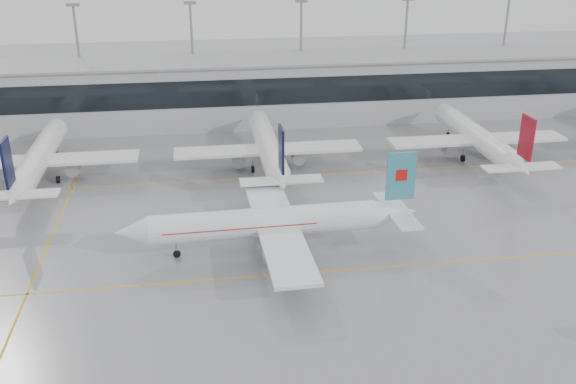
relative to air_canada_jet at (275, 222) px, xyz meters
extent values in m
plane|color=gray|center=(2.46, -6.20, -3.67)|extent=(320.00, 320.00, 0.00)
cube|color=orange|center=(2.46, -6.20, -3.66)|extent=(120.00, 0.25, 0.01)
cube|color=orange|center=(2.46, 23.80, -3.66)|extent=(120.00, 0.25, 0.01)
cube|color=orange|center=(-27.54, 8.80, -3.66)|extent=(0.25, 60.00, 0.01)
cube|color=#A4A4A8|center=(2.46, 55.80, 2.33)|extent=(180.00, 15.00, 12.00)
cube|color=black|center=(2.46, 48.25, 3.83)|extent=(180.00, 0.20, 5.00)
cube|color=gray|center=(2.46, 55.80, 8.53)|extent=(182.00, 16.00, 0.40)
cylinder|color=gray|center=(-30.54, 61.80, 7.33)|extent=(0.50, 0.50, 22.00)
cube|color=gray|center=(-30.54, 61.80, 18.63)|extent=(2.40, 1.00, 0.60)
cylinder|color=gray|center=(-8.54, 61.80, 7.33)|extent=(0.50, 0.50, 22.00)
cube|color=gray|center=(-8.54, 61.80, 18.63)|extent=(2.40, 1.00, 0.60)
cylinder|color=gray|center=(13.46, 61.80, 7.33)|extent=(0.50, 0.50, 22.00)
cube|color=gray|center=(13.46, 61.80, 18.63)|extent=(2.40, 1.00, 0.60)
cylinder|color=gray|center=(35.46, 61.80, 7.33)|extent=(0.50, 0.50, 22.00)
cylinder|color=gray|center=(57.46, 61.80, 7.33)|extent=(0.50, 0.50, 22.00)
cylinder|color=white|center=(-1.28, -0.03, 0.08)|extent=(27.05, 4.21, 3.54)
cone|color=white|center=(-16.76, -0.42, 0.08)|extent=(4.09, 3.64, 3.54)
cone|color=white|center=(15.00, 0.38, 0.08)|extent=(5.69, 3.68, 3.54)
cube|color=white|center=(0.22, 0.01, -0.32)|extent=(5.73, 29.33, 0.45)
cube|color=white|center=(15.20, 0.38, 0.38)|extent=(3.08, 11.30, 0.25)
cube|color=teal|center=(15.40, 0.39, 4.87)|extent=(3.61, 0.44, 6.03)
cylinder|color=#959599|center=(-0.16, -4.81, -1.82)|extent=(3.65, 2.19, 2.10)
cylinder|color=#959599|center=(-0.40, 4.79, -1.82)|extent=(3.65, 2.19, 2.10)
cylinder|color=gray|center=(-11.76, -0.29, -2.45)|extent=(0.20, 0.20, 1.53)
cylinder|color=black|center=(-11.76, -0.29, -3.22)|extent=(0.91, 0.32, 0.90)
cylinder|color=gray|center=(1.28, -2.57, -2.35)|extent=(0.24, 0.24, 1.53)
cylinder|color=black|center=(1.28, -2.57, -3.12)|extent=(1.11, 0.48, 1.10)
cylinder|color=gray|center=(1.15, 2.63, -2.35)|extent=(0.24, 0.24, 1.53)
cylinder|color=black|center=(1.15, 2.63, -3.12)|extent=(1.11, 0.48, 1.10)
cube|color=#B70F0F|center=(15.40, 0.39, 5.05)|extent=(1.41, 0.48, 1.40)
cube|color=#B70F0F|center=(-4.28, -0.11, 0.28)|extent=(18.08, 4.02, 0.12)
cylinder|color=white|center=(-32.54, 28.80, 0.13)|extent=(3.59, 27.36, 3.59)
cone|color=white|center=(-32.54, 44.48, 0.13)|extent=(3.59, 4.00, 3.59)
cone|color=white|center=(-32.54, 12.32, 0.13)|extent=(3.59, 5.60, 3.59)
cube|color=white|center=(-32.54, 27.30, -0.27)|extent=(29.64, 5.00, 0.45)
cube|color=white|center=(-32.54, 12.12, 0.43)|extent=(11.40, 2.80, 0.25)
cube|color=black|center=(-32.54, 11.92, 4.99)|extent=(0.35, 3.60, 6.12)
cylinder|color=#959599|center=(-37.34, 27.80, -1.77)|extent=(2.10, 3.60, 2.10)
cylinder|color=#959599|center=(-27.74, 27.80, -1.77)|extent=(2.10, 3.60, 2.10)
cylinder|color=gray|center=(-32.54, 39.48, -2.44)|extent=(0.20, 0.20, 1.56)
cylinder|color=black|center=(-32.54, 39.48, -3.22)|extent=(0.30, 0.90, 0.90)
cylinder|color=gray|center=(-35.14, 26.30, -2.34)|extent=(0.24, 0.24, 1.56)
cylinder|color=black|center=(-35.14, 26.30, -3.12)|extent=(0.45, 1.10, 1.10)
cylinder|color=gray|center=(-29.94, 26.30, -2.34)|extent=(0.24, 0.24, 1.56)
cylinder|color=black|center=(-29.94, 26.30, -3.12)|extent=(0.45, 1.10, 1.10)
cylinder|color=white|center=(2.46, 28.80, 0.13)|extent=(3.59, 27.36, 3.59)
cone|color=white|center=(2.46, 44.48, 0.13)|extent=(3.59, 4.00, 3.59)
cone|color=white|center=(2.46, 12.32, 0.13)|extent=(3.59, 5.60, 3.59)
cube|color=white|center=(2.46, 27.30, -0.27)|extent=(29.64, 5.00, 0.45)
cube|color=white|center=(2.46, 12.12, 0.43)|extent=(11.40, 2.80, 0.25)
cube|color=black|center=(2.46, 11.92, 4.99)|extent=(0.35, 3.60, 6.12)
cylinder|color=#959599|center=(-2.34, 27.80, -1.77)|extent=(2.10, 3.60, 2.10)
cylinder|color=#959599|center=(7.26, 27.80, -1.77)|extent=(2.10, 3.60, 2.10)
cylinder|color=gray|center=(2.46, 39.48, -2.44)|extent=(0.20, 0.20, 1.56)
cylinder|color=black|center=(2.46, 39.48, -3.22)|extent=(0.30, 0.90, 0.90)
cylinder|color=gray|center=(-0.14, 26.30, -2.34)|extent=(0.24, 0.24, 1.56)
cylinder|color=black|center=(-0.14, 26.30, -3.12)|extent=(0.45, 1.10, 1.10)
cylinder|color=gray|center=(5.06, 26.30, -2.34)|extent=(0.24, 0.24, 1.56)
cylinder|color=black|center=(5.06, 26.30, -3.12)|extent=(0.45, 1.10, 1.10)
cylinder|color=white|center=(37.46, 28.80, 0.13)|extent=(3.59, 27.36, 3.59)
cone|color=white|center=(37.46, 44.48, 0.13)|extent=(3.59, 4.00, 3.59)
cone|color=white|center=(37.46, 12.32, 0.13)|extent=(3.59, 5.60, 3.59)
cube|color=white|center=(37.46, 27.30, -0.27)|extent=(29.64, 5.00, 0.45)
cube|color=white|center=(37.46, 12.12, 0.43)|extent=(11.40, 2.80, 0.25)
cube|color=maroon|center=(37.46, 11.92, 4.99)|extent=(0.35, 3.60, 6.12)
cylinder|color=#959599|center=(32.66, 27.80, -1.77)|extent=(2.10, 3.60, 2.10)
cylinder|color=#959599|center=(42.26, 27.80, -1.77)|extent=(2.10, 3.60, 2.10)
cylinder|color=gray|center=(37.46, 39.48, -2.44)|extent=(0.20, 0.20, 1.56)
cylinder|color=black|center=(37.46, 39.48, -3.22)|extent=(0.30, 0.90, 0.90)
cylinder|color=gray|center=(34.86, 26.30, -2.34)|extent=(0.24, 0.24, 1.56)
cylinder|color=black|center=(34.86, 26.30, -3.12)|extent=(0.45, 1.10, 1.10)
cylinder|color=gray|center=(40.06, 26.30, -2.34)|extent=(0.24, 0.24, 1.56)
cylinder|color=black|center=(40.06, 26.30, -3.12)|extent=(0.45, 1.10, 1.10)
camera|label=1|loc=(-8.57, -68.57, 32.96)|focal=40.00mm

